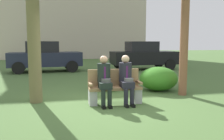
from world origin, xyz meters
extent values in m
plane|color=#466633|center=(0.00, 0.00, 0.00)|extent=(80.00, 80.00, 0.00)
cube|color=#99754C|center=(0.12, 0.04, 0.42)|extent=(1.39, 0.44, 0.07)
cube|color=#99754C|center=(0.12, 0.23, 0.68)|extent=(1.39, 0.06, 0.45)
cube|color=#99754C|center=(-0.54, 0.04, 0.55)|extent=(0.08, 0.44, 0.06)
cube|color=#99754C|center=(0.77, 0.04, 0.55)|extent=(0.08, 0.44, 0.06)
cube|color=#B3B3B3|center=(-0.48, 0.04, 0.19)|extent=(0.20, 0.37, 0.38)
cube|color=#B3B3B3|center=(0.71, 0.04, 0.19)|extent=(0.20, 0.37, 0.38)
cube|color=#1E2823|center=(-0.18, -0.13, 0.53)|extent=(0.32, 0.38, 0.16)
cylinder|color=#1E2823|center=(-0.26, -0.32, 0.23)|extent=(0.11, 0.11, 0.45)
cylinder|color=#1E2823|center=(-0.10, -0.32, 0.23)|extent=(0.11, 0.11, 0.45)
cube|color=black|center=(-0.26, -0.38, 0.04)|extent=(0.09, 0.22, 0.07)
cube|color=black|center=(-0.10, -0.38, 0.04)|extent=(0.09, 0.22, 0.07)
cylinder|color=#1E2823|center=(-0.18, 0.06, 0.83)|extent=(0.34, 0.34, 0.49)
cube|color=#4C1951|center=(-0.18, -0.11, 0.85)|extent=(0.05, 0.01, 0.32)
sphere|color=tan|center=(-0.18, 0.06, 1.17)|extent=(0.21, 0.21, 0.21)
cylinder|color=#535353|center=(-0.15, -0.15, 0.66)|extent=(0.24, 0.24, 0.09)
cube|color=#23232D|center=(0.40, -0.13, 0.53)|extent=(0.32, 0.38, 0.16)
cylinder|color=#23232D|center=(0.32, -0.32, 0.23)|extent=(0.11, 0.11, 0.45)
cylinder|color=#23232D|center=(0.48, -0.32, 0.23)|extent=(0.11, 0.11, 0.45)
cube|color=black|center=(0.32, -0.38, 0.04)|extent=(0.09, 0.22, 0.07)
cube|color=black|center=(0.48, -0.38, 0.04)|extent=(0.09, 0.22, 0.07)
cylinder|color=#23232D|center=(0.40, 0.06, 0.83)|extent=(0.34, 0.34, 0.50)
cube|color=#4C1951|center=(0.40, -0.11, 0.85)|extent=(0.05, 0.01, 0.32)
sphere|color=tan|center=(0.40, 0.06, 1.18)|extent=(0.21, 0.21, 0.21)
cylinder|color=slate|center=(0.44, -0.15, 0.66)|extent=(0.24, 0.24, 0.09)
cylinder|color=brown|center=(2.39, 0.64, 2.26)|extent=(0.25, 0.25, 4.52)
cylinder|color=brown|center=(-1.96, 0.59, 2.16)|extent=(0.34, 0.34, 4.31)
ellipsoid|color=#347420|center=(1.91, 1.41, 0.40)|extent=(1.28, 1.18, 0.80)
ellipsoid|color=#305726|center=(0.26, 1.88, 0.32)|extent=(1.03, 0.95, 0.65)
cube|color=#1E2338|center=(-2.21, 7.56, 0.70)|extent=(4.03, 1.92, 0.76)
cube|color=black|center=(-2.36, 7.55, 1.38)|extent=(1.82, 1.51, 0.60)
cylinder|color=black|center=(-0.93, 8.47, 0.32)|extent=(0.65, 0.20, 0.64)
cylinder|color=black|center=(-0.78, 6.91, 0.32)|extent=(0.65, 0.20, 0.64)
cylinder|color=black|center=(-3.65, 8.21, 0.32)|extent=(0.65, 0.20, 0.64)
cylinder|color=black|center=(-3.50, 6.66, 0.32)|extent=(0.65, 0.20, 0.64)
cube|color=black|center=(3.52, 7.58, 0.70)|extent=(3.98, 1.77, 0.76)
cube|color=black|center=(3.37, 7.57, 1.38)|extent=(1.77, 1.45, 0.60)
cylinder|color=black|center=(4.84, 8.43, 0.32)|extent=(0.65, 0.17, 0.64)
cylinder|color=black|center=(4.93, 6.87, 0.32)|extent=(0.65, 0.17, 0.64)
cylinder|color=black|center=(2.11, 8.28, 0.32)|extent=(0.65, 0.17, 0.64)
cylinder|color=black|center=(2.20, 6.72, 0.32)|extent=(0.65, 0.17, 0.64)
camera|label=1|loc=(-1.17, -5.94, 1.61)|focal=37.67mm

